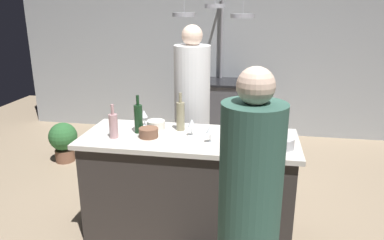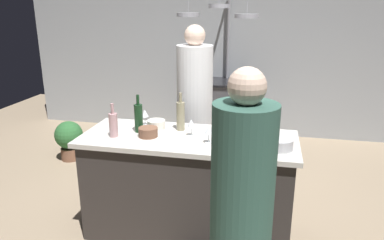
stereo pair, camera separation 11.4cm
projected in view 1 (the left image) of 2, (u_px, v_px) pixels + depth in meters
ground_plane at (189, 230)px, 3.31m from camera, size 9.00×9.00×0.00m
back_wall at (222, 50)px, 5.61m from camera, size 6.40×0.16×2.60m
kitchen_island at (189, 185)px, 3.18m from camera, size 1.80×0.72×0.90m
stove_range at (218, 110)px, 5.48m from camera, size 0.80×0.64×0.89m
chef at (192, 116)px, 3.89m from camera, size 0.37×0.37×1.77m
guest_right at (249, 222)px, 2.08m from camera, size 0.35×0.35×1.66m
overhead_pot_rack at (217, 28)px, 4.51m from camera, size 0.91×1.53×2.17m
potted_plant at (63, 140)px, 4.70m from camera, size 0.36×0.36×0.52m
pepper_mill at (241, 120)px, 3.15m from camera, size 0.05×0.05×0.21m
wine_bottle_red at (138, 118)px, 3.11m from camera, size 0.07×0.07×0.33m
wine_bottle_white at (180, 116)px, 3.17m from camera, size 0.07×0.07×0.33m
wine_bottle_rose at (113, 125)px, 3.00m from camera, size 0.07×0.07×0.29m
wine_glass_by_chef at (210, 130)px, 2.89m from camera, size 0.07×0.07×0.15m
wine_glass_near_right_guest at (192, 124)px, 3.04m from camera, size 0.07×0.07×0.15m
wine_glass_near_left_guest at (144, 115)px, 3.30m from camera, size 0.07×0.07×0.15m
mixing_bowl_wooden at (149, 133)px, 3.03m from camera, size 0.16×0.16×0.08m
mixing_bowl_ceramic at (156, 125)px, 3.22m from camera, size 0.16×0.16×0.08m
mixing_bowl_steel at (281, 143)px, 2.80m from camera, size 0.20×0.20×0.08m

